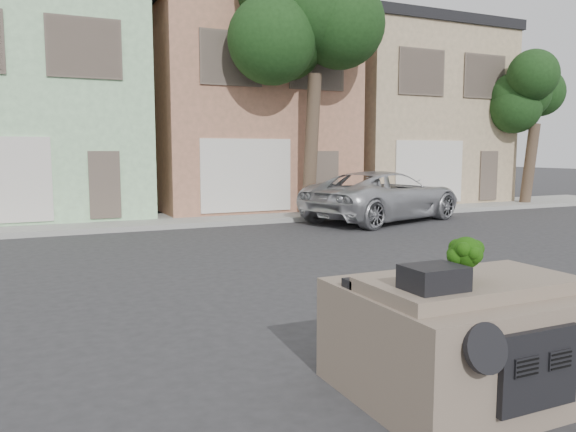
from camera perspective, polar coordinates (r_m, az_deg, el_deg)
ground_plane at (r=8.10m, az=2.30°, el=-9.50°), size 120.00×120.00×0.00m
sidewalk at (r=17.92m, az=-13.10°, el=-0.52°), size 40.00×3.00×0.15m
townhouse_mint at (r=21.49m, az=-24.91°, el=10.09°), size 7.20×8.20×7.55m
townhouse_tan at (r=22.77m, az=-5.37°, el=10.44°), size 7.20×8.20×7.55m
townhouse_beige at (r=26.23m, az=10.52°, el=9.85°), size 7.20×8.20×7.55m
silver_pickup at (r=18.46m, az=9.68°, el=-0.47°), size 6.33×4.31×1.61m
tree_near at (r=18.89m, az=2.41°, el=12.69°), size 4.40×4.00×8.50m
tree_far at (r=24.99m, az=23.48°, el=7.80°), size 3.20×3.00×6.00m
car_dashboard at (r=5.56m, az=16.79°, el=-11.38°), size 2.00×1.80×1.12m
instrument_hump at (r=4.76m, az=14.58°, el=-6.09°), size 0.48×0.38×0.20m
wiper_arm at (r=5.87m, az=16.57°, el=-4.65°), size 0.69×0.15×0.02m
broccoli at (r=5.10m, az=17.62°, el=-4.17°), size 0.43×0.43×0.40m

